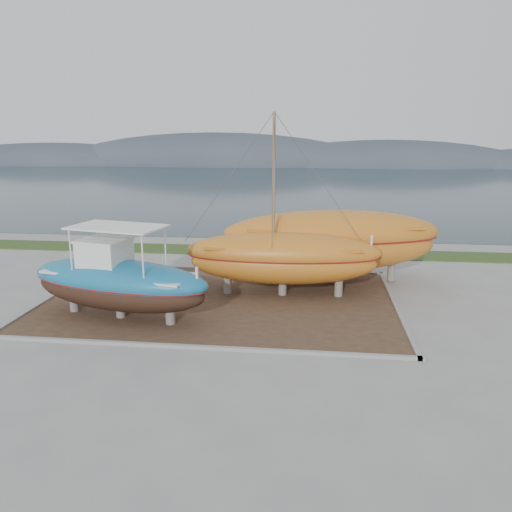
% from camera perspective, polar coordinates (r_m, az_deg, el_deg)
% --- Properties ---
extents(ground, '(140.00, 140.00, 0.00)m').
position_cam_1_polar(ground, '(22.95, -6.00, -8.34)').
color(ground, gray).
rests_on(ground, ground).
extents(dirt_patch, '(18.00, 12.00, 0.06)m').
position_cam_1_polar(dirt_patch, '(26.61, -4.12, -5.07)').
color(dirt_patch, '#422D1E').
rests_on(dirt_patch, ground).
extents(curb_frame, '(18.60, 12.60, 0.15)m').
position_cam_1_polar(curb_frame, '(26.59, -4.12, -4.98)').
color(curb_frame, gray).
rests_on(curb_frame, ground).
extents(grass_strip, '(44.00, 3.00, 0.08)m').
position_cam_1_polar(grass_strip, '(37.53, -0.84, 0.59)').
color(grass_strip, '#284219').
rests_on(grass_strip, ground).
extents(sea, '(260.00, 100.00, 0.04)m').
position_cam_1_polar(sea, '(91.25, 3.73, 8.36)').
color(sea, '#1A2E34').
rests_on(sea, ground).
extents(mountain_ridge, '(200.00, 36.00, 20.00)m').
position_cam_1_polar(mountain_ridge, '(146.04, 4.93, 10.38)').
color(mountain_ridge, '#333D49').
rests_on(mountain_ridge, ground).
extents(blue_caique, '(9.66, 4.78, 4.45)m').
position_cam_1_polar(blue_caique, '(24.33, -15.48, -1.81)').
color(blue_caique, '#186B96').
rests_on(blue_caique, dirt_patch).
extents(white_dinghy, '(4.02, 2.77, 1.13)m').
position_cam_1_polar(white_dinghy, '(30.56, -16.82, -1.97)').
color(white_dinghy, white).
rests_on(white_dinghy, dirt_patch).
extents(orange_sailboat, '(10.61, 3.48, 9.65)m').
position_cam_1_polar(orange_sailboat, '(26.32, 3.17, 5.62)').
color(orange_sailboat, '#BC6B1D').
rests_on(orange_sailboat, dirt_patch).
extents(orange_bare_hull, '(13.19, 6.14, 4.16)m').
position_cam_1_polar(orange_bare_hull, '(29.48, 8.63, 0.95)').
color(orange_bare_hull, '#BC6B1D').
rests_on(orange_bare_hull, dirt_patch).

